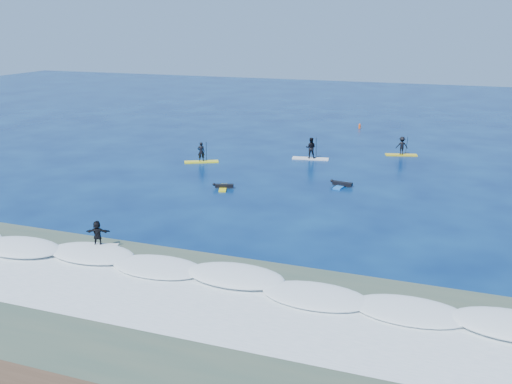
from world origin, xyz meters
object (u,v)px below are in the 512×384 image
(marker_buoy, at_px, (360,126))
(sup_paddler_right, at_px, (402,147))
(sup_paddler_left, at_px, (201,155))
(prone_paddler_far, at_px, (341,184))
(sup_paddler_center, at_px, (311,150))
(prone_paddler_near, at_px, (223,187))
(wave_surfer, at_px, (98,235))

(marker_buoy, bearing_deg, sup_paddler_right, -63.77)
(sup_paddler_left, xyz_separation_m, prone_paddler_far, (12.72, -3.14, -0.48))
(sup_paddler_center, relative_size, sup_paddler_right, 1.13)
(prone_paddler_near, bearing_deg, marker_buoy, -29.66)
(sup_paddler_center, relative_size, wave_surfer, 1.53)
(sup_paddler_right, distance_m, wave_surfer, 30.53)
(sup_paddler_center, bearing_deg, prone_paddler_near, -117.40)
(sup_paddler_left, xyz_separation_m, sup_paddler_center, (8.46, 4.29, 0.19))
(prone_paddler_near, bearing_deg, wave_surfer, 153.24)
(sup_paddler_center, xyz_separation_m, prone_paddler_far, (4.26, -7.43, -0.68))
(sup_paddler_center, xyz_separation_m, prone_paddler_near, (-3.64, -10.87, -0.69))
(sup_paddler_right, xyz_separation_m, prone_paddler_near, (-10.93, -15.03, -0.63))
(prone_paddler_near, distance_m, prone_paddler_far, 8.62)
(sup_paddler_center, xyz_separation_m, wave_surfer, (-5.39, -23.61, 0.01))
(prone_paddler_near, relative_size, prone_paddler_far, 0.91)
(wave_surfer, relative_size, marker_buoy, 3.41)
(sup_paddler_center, distance_m, wave_surfer, 24.22)
(prone_paddler_near, height_order, marker_buoy, marker_buoy)
(sup_paddler_center, height_order, sup_paddler_right, sup_paddler_center)
(sup_paddler_right, relative_size, marker_buoy, 4.64)
(sup_paddler_right, xyz_separation_m, marker_buoy, (-5.83, 11.83, -0.49))
(sup_paddler_right, bearing_deg, prone_paddler_far, -119.87)
(prone_paddler_near, height_order, prone_paddler_far, prone_paddler_far)
(sup_paddler_right, bearing_deg, sup_paddler_center, -165.54)
(prone_paddler_far, distance_m, marker_buoy, 23.58)
(sup_paddler_left, relative_size, marker_buoy, 4.69)
(sup_paddler_left, bearing_deg, sup_paddler_right, 1.14)
(sup_paddler_left, distance_m, prone_paddler_near, 8.18)
(prone_paddler_far, height_order, wave_surfer, wave_surfer)
(sup_paddler_right, height_order, prone_paddler_far, sup_paddler_right)
(prone_paddler_far, bearing_deg, sup_paddler_center, 37.32)
(sup_paddler_right, distance_m, prone_paddler_far, 11.99)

